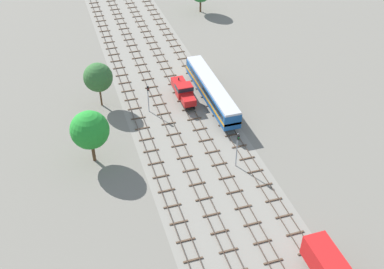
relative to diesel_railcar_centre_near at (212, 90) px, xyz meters
name	(u,v)px	position (x,y,z in m)	size (l,w,h in m)	color
ground_plane	(186,130)	(-6.57, -6.41, -2.60)	(480.00, 480.00, 0.00)	slate
ballast_bed	(186,130)	(-6.57, -6.41, -2.59)	(17.13, 176.00, 0.01)	gray
track_far_left	(144,133)	(-13.13, -5.41, -2.46)	(2.40, 126.00, 0.29)	#47382D
track_left	(171,128)	(-8.75, -5.41, -2.46)	(2.40, 126.00, 0.29)	#47382D
track_centre_left	(197,124)	(-4.38, -5.41, -2.46)	(2.40, 126.00, 0.29)	#47382D
track_centre	(222,119)	(0.00, -5.41, -2.46)	(2.40, 126.00, 0.29)	#47382D
diesel_railcar_centre_near	(212,90)	(0.00, 0.00, 0.00)	(2.96, 20.50, 3.80)	#194C8C
shunter_loco_centre_left_mid	(183,91)	(-4.38, 2.13, -0.59)	(2.74, 8.46, 3.10)	red
signal_post_nearest	(148,95)	(-10.94, 0.58, 0.66)	(0.28, 0.47, 5.10)	gray
signal_post_mid	(237,146)	(-2.19, -16.92, 1.08)	(0.28, 0.47, 5.83)	gray
lineside_tree_0	(98,77)	(-18.29, 4.96, 2.90)	(4.89, 4.89, 7.95)	#4C331E
lineside_tree_1	(90,130)	(-21.52, -9.43, 2.90)	(5.54, 5.54, 8.29)	#4C331E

